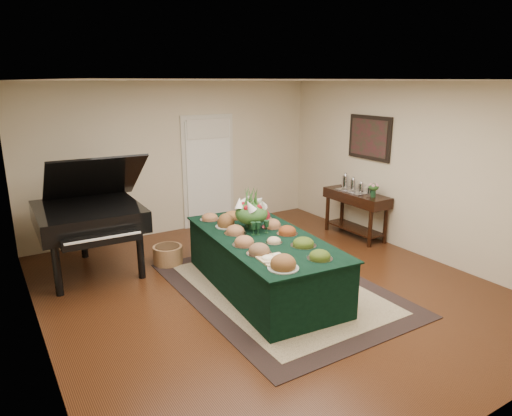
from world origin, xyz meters
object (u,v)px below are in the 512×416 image
floral_centerpiece (251,209)px  mahogany_sideboard (356,203)px  grand_piano (89,215)px  buffet_table (263,262)px

floral_centerpiece → mahogany_sideboard: bearing=12.9°
grand_piano → mahogany_sideboard: 4.43m
buffet_table → mahogany_sideboard: size_ratio=2.09×
grand_piano → mahogany_sideboard: size_ratio=1.34×
buffet_table → mahogany_sideboard: 2.73m
floral_centerpiece → mahogany_sideboard: floral_centerpiece is taller
buffet_table → floral_centerpiece: bearing=84.0°
buffet_table → floral_centerpiece: floral_centerpiece is taller
floral_centerpiece → grand_piano: (-1.83, 1.42, -0.15)m
buffet_table → floral_centerpiece: (0.04, 0.36, 0.64)m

